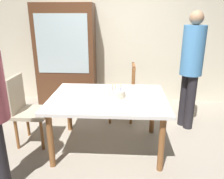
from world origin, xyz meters
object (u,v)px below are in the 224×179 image
chair_upholstered (25,107)px  chair_spindle_back (123,94)px  dining_table (108,103)px  plate_near_celebrant (72,103)px  plate_far_side (104,90)px  birthday_cake (117,94)px  person_guest (191,64)px  china_cabinet (66,56)px

chair_upholstered → chair_spindle_back: bearing=31.7°
dining_table → plate_near_celebrant: size_ratio=6.61×
plate_far_side → chair_spindle_back: size_ratio=0.23×
birthday_cake → person_guest: 1.29m
plate_near_celebrant → plate_far_side: bearing=56.1°
birthday_cake → chair_spindle_back: 0.93m
dining_table → person_guest: 1.41m
dining_table → plate_near_celebrant: (-0.40, -0.24, 0.09)m
chair_spindle_back → chair_upholstered: 1.52m
chair_upholstered → dining_table: bearing=-3.2°
chair_spindle_back → chair_upholstered: bearing=-148.3°
birthday_cake → dining_table: bearing=171.5°
birthday_cake → chair_spindle_back: chair_spindle_back is taller
birthday_cake → plate_near_celebrant: (-0.51, -0.23, -0.04)m
birthday_cake → plate_far_side: size_ratio=1.27×
chair_upholstered → person_guest: (2.30, 0.61, 0.48)m
chair_spindle_back → china_cabinet: 1.39m
chair_spindle_back → chair_upholstered: size_ratio=1.00×
dining_table → plate_far_side: bearing=106.6°
plate_near_celebrant → chair_upholstered: chair_upholstered is taller
person_guest → china_cabinet: (-2.10, 0.89, -0.06)m
plate_far_side → chair_upholstered: bearing=-170.2°
plate_far_side → person_guest: size_ratio=0.12×
person_guest → plate_far_side: bearing=-161.3°
chair_upholstered → china_cabinet: size_ratio=0.50×
plate_far_side → chair_upholstered: (-1.04, -0.18, -0.19)m
plate_near_celebrant → chair_upholstered: (-0.72, 0.31, -0.19)m
dining_table → chair_spindle_back: bearing=78.4°
plate_near_celebrant → chair_upholstered: bearing=156.9°
birthday_cake → plate_near_celebrant: birthday_cake is taller
chair_spindle_back → plate_far_side: bearing=-111.9°
dining_table → plate_far_side: (-0.07, 0.24, 0.09)m
dining_table → plate_far_side: plate_far_side is taller
dining_table → china_cabinet: china_cabinet is taller
dining_table → chair_upholstered: (-1.12, 0.06, -0.11)m
chair_upholstered → person_guest: bearing=14.8°
chair_upholstered → birthday_cake: bearing=-3.7°
chair_spindle_back → dining_table: bearing=-101.6°
plate_near_celebrant → person_guest: person_guest is taller
china_cabinet → dining_table: bearing=-59.5°
dining_table → chair_upholstered: bearing=176.8°
dining_table → plate_near_celebrant: 0.48m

